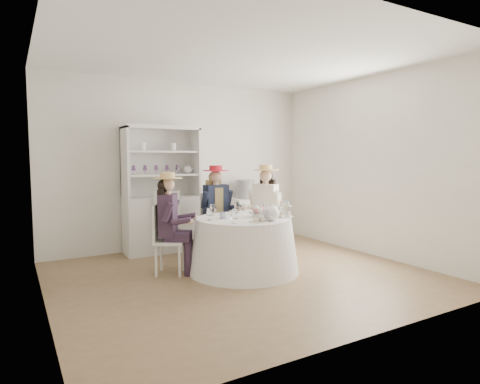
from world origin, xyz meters
TOP-DOWN VIEW (x-y plane):
  - ground at (0.00, 0.00)m, footprint 4.50×4.50m
  - ceiling at (0.00, 0.00)m, footprint 4.50×4.50m
  - wall_back at (0.00, 2.00)m, footprint 4.50×0.00m
  - wall_front at (0.00, -2.00)m, footprint 4.50×0.00m
  - wall_left at (-2.25, 0.00)m, footprint 0.00×4.50m
  - wall_right at (2.25, 0.00)m, footprint 0.00×4.50m
  - tea_table at (0.09, 0.17)m, footprint 1.43×1.43m
  - hutch at (-0.45, 1.77)m, footprint 1.21×0.56m
  - side_table at (1.06, 1.75)m, footprint 0.51×0.51m
  - hatbox at (1.06, 1.75)m, footprint 0.41×0.41m
  - guest_left at (-0.77, 0.55)m, footprint 0.56×0.52m
  - guest_mid at (0.18, 1.11)m, footprint 0.49×0.51m
  - guest_right at (0.82, 0.77)m, footprint 0.59×0.54m
  - spare_chair at (-0.45, 1.51)m, footprint 0.55×0.55m
  - teacup_a at (-0.17, 0.24)m, footprint 0.11×0.11m
  - teacup_b at (0.13, 0.47)m, footprint 0.08×0.08m
  - teacup_c at (0.34, 0.25)m, footprint 0.09×0.09m
  - flower_bowl at (0.30, 0.11)m, footprint 0.24×0.24m
  - flower_arrangement at (0.32, 0.15)m, footprint 0.19×0.19m
  - table_teapot at (0.27, -0.20)m, footprint 0.28×0.20m
  - sandwich_plate at (0.08, -0.21)m, footprint 0.24×0.24m
  - cupcake_stand at (0.61, -0.02)m, footprint 0.22×0.22m
  - stemware_set at (0.09, 0.17)m, footprint 0.99×0.99m

SIDE VIEW (x-z plane):
  - ground at x=0.00m, z-range 0.00..0.00m
  - tea_table at x=0.09m, z-range 0.00..0.70m
  - side_table at x=1.06m, z-range 0.00..0.76m
  - spare_chair at x=-0.45m, z-range 0.04..1.03m
  - hutch at x=-0.45m, z-range -0.28..1.68m
  - sandwich_plate at x=0.08m, z-range 0.69..0.75m
  - flower_bowl at x=0.30m, z-range 0.71..0.75m
  - guest_left at x=-0.77m, z-range 0.08..1.38m
  - teacup_c at x=0.34m, z-range 0.71..0.77m
  - teacup_b at x=0.13m, z-range 0.71..0.77m
  - teacup_a at x=-0.17m, z-range 0.71..0.78m
  - guest_mid at x=0.18m, z-range 0.09..1.45m
  - guest_right at x=0.82m, z-range 0.09..1.46m
  - stemware_set at x=0.09m, z-range 0.71..0.86m
  - cupcake_stand at x=0.61m, z-range 0.68..0.88m
  - table_teapot at x=0.27m, z-range 0.69..0.90m
  - flower_arrangement at x=0.32m, z-range 0.76..0.83m
  - hatbox at x=1.06m, z-range 0.76..1.09m
  - wall_back at x=0.00m, z-range -0.90..3.60m
  - wall_front at x=0.00m, z-range -0.90..3.60m
  - wall_left at x=-2.25m, z-range -0.90..3.60m
  - wall_right at x=2.25m, z-range -0.90..3.60m
  - ceiling at x=0.00m, z-range 2.70..2.70m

